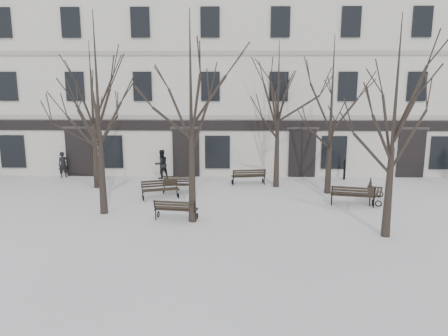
{
  "coord_description": "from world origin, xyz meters",
  "views": [
    {
      "loc": [
        -0.69,
        -18.03,
        5.86
      ],
      "look_at": [
        -1.11,
        3.0,
        1.53
      ],
      "focal_mm": 35.0,
      "sensor_mm": 36.0,
      "label": 1
    }
  ],
  "objects_px": {
    "tree_2": "(396,102)",
    "tree_0": "(97,90)",
    "tree_1": "(191,92)",
    "bench_4": "(249,176)",
    "bench_0": "(160,189)",
    "bench_1": "(176,209)",
    "bench_2": "(353,195)",
    "bench_3": "(179,184)",
    "bench_5": "(374,191)"
  },
  "relations": [
    {
      "from": "tree_2",
      "to": "bench_4",
      "type": "xyz_separation_m",
      "value": [
        -4.9,
        8.04,
        -4.54
      ]
    },
    {
      "from": "tree_1",
      "to": "bench_4",
      "type": "xyz_separation_m",
      "value": [
        2.56,
        6.44,
        -4.81
      ]
    },
    {
      "from": "bench_3",
      "to": "bench_5",
      "type": "height_order",
      "value": "bench_5"
    },
    {
      "from": "tree_1",
      "to": "bench_3",
      "type": "distance_m",
      "value": 6.85
    },
    {
      "from": "bench_2",
      "to": "bench_0",
      "type": "bearing_deg",
      "value": 5.22
    },
    {
      "from": "bench_0",
      "to": "bench_5",
      "type": "distance_m",
      "value": 10.46
    },
    {
      "from": "tree_1",
      "to": "tree_2",
      "type": "distance_m",
      "value": 7.63
    },
    {
      "from": "tree_1",
      "to": "bench_3",
      "type": "height_order",
      "value": "tree_1"
    },
    {
      "from": "bench_3",
      "to": "bench_4",
      "type": "xyz_separation_m",
      "value": [
        3.69,
        1.75,
        0.05
      ]
    },
    {
      "from": "tree_2",
      "to": "bench_2",
      "type": "height_order",
      "value": "tree_2"
    },
    {
      "from": "bench_1",
      "to": "bench_5",
      "type": "bearing_deg",
      "value": -153.77
    },
    {
      "from": "tree_2",
      "to": "bench_5",
      "type": "height_order",
      "value": "tree_2"
    },
    {
      "from": "bench_2",
      "to": "bench_3",
      "type": "height_order",
      "value": "bench_2"
    },
    {
      "from": "bench_0",
      "to": "bench_4",
      "type": "distance_m",
      "value": 5.36
    },
    {
      "from": "bench_5",
      "to": "tree_1",
      "type": "bearing_deg",
      "value": 131.53
    },
    {
      "from": "bench_3",
      "to": "bench_0",
      "type": "bearing_deg",
      "value": -124.1
    },
    {
      "from": "tree_1",
      "to": "bench_1",
      "type": "distance_m",
      "value": 4.88
    },
    {
      "from": "bench_0",
      "to": "bench_1",
      "type": "distance_m",
      "value": 3.57
    },
    {
      "from": "bench_5",
      "to": "tree_2",
      "type": "bearing_deg",
      "value": -171.79
    },
    {
      "from": "tree_0",
      "to": "tree_2",
      "type": "relative_size",
      "value": 1.06
    },
    {
      "from": "tree_0",
      "to": "bench_4",
      "type": "bearing_deg",
      "value": 39.41
    },
    {
      "from": "tree_0",
      "to": "bench_0",
      "type": "relative_size",
      "value": 4.51
    },
    {
      "from": "tree_0",
      "to": "bench_3",
      "type": "distance_m",
      "value": 6.78
    },
    {
      "from": "tree_1",
      "to": "bench_0",
      "type": "height_order",
      "value": "tree_1"
    },
    {
      "from": "bench_1",
      "to": "bench_5",
      "type": "relative_size",
      "value": 0.92
    },
    {
      "from": "bench_1",
      "to": "bench_5",
      "type": "xyz_separation_m",
      "value": [
        9.24,
        3.09,
        0.04
      ]
    },
    {
      "from": "bench_0",
      "to": "bench_1",
      "type": "bearing_deg",
      "value": -87.97
    },
    {
      "from": "tree_2",
      "to": "tree_0",
      "type": "bearing_deg",
      "value": 167.06
    },
    {
      "from": "bench_2",
      "to": "bench_5",
      "type": "distance_m",
      "value": 1.53
    },
    {
      "from": "bench_4",
      "to": "bench_0",
      "type": "bearing_deg",
      "value": 23.95
    },
    {
      "from": "tree_0",
      "to": "bench_5",
      "type": "relative_size",
      "value": 4.24
    },
    {
      "from": "tree_1",
      "to": "tree_2",
      "type": "relative_size",
      "value": 1.05
    },
    {
      "from": "tree_1",
      "to": "bench_1",
      "type": "relative_size",
      "value": 4.57
    },
    {
      "from": "tree_0",
      "to": "tree_1",
      "type": "bearing_deg",
      "value": -14.46
    },
    {
      "from": "tree_2",
      "to": "bench_0",
      "type": "xyz_separation_m",
      "value": [
        -9.38,
        5.11,
        -4.56
      ]
    },
    {
      "from": "tree_1",
      "to": "bench_2",
      "type": "relative_size",
      "value": 4.09
    },
    {
      "from": "bench_4",
      "to": "bench_3",
      "type": "bearing_deg",
      "value": 16.04
    },
    {
      "from": "bench_2",
      "to": "bench_4",
      "type": "bearing_deg",
      "value": -28.6
    },
    {
      "from": "bench_4",
      "to": "bench_5",
      "type": "bearing_deg",
      "value": 142.42
    },
    {
      "from": "bench_3",
      "to": "bench_4",
      "type": "relative_size",
      "value": 0.87
    },
    {
      "from": "bench_0",
      "to": "bench_4",
      "type": "bearing_deg",
      "value": 15.41
    },
    {
      "from": "bench_1",
      "to": "bench_4",
      "type": "xyz_separation_m",
      "value": [
        3.27,
        6.3,
        0.02
      ]
    },
    {
      "from": "tree_2",
      "to": "bench_4",
      "type": "relative_size",
      "value": 4.17
    },
    {
      "from": "tree_1",
      "to": "bench_5",
      "type": "xyz_separation_m",
      "value": [
        8.53,
        3.23,
        -4.79
      ]
    },
    {
      "from": "tree_0",
      "to": "tree_2",
      "type": "bearing_deg",
      "value": -12.94
    },
    {
      "from": "tree_1",
      "to": "bench_2",
      "type": "distance_m",
      "value": 9.01
    },
    {
      "from": "tree_1",
      "to": "bench_0",
      "type": "relative_size",
      "value": 4.46
    },
    {
      "from": "bench_3",
      "to": "tree_1",
      "type": "bearing_deg",
      "value": -76.84
    },
    {
      "from": "tree_2",
      "to": "bench_0",
      "type": "height_order",
      "value": "tree_2"
    },
    {
      "from": "tree_2",
      "to": "tree_1",
      "type": "bearing_deg",
      "value": 167.88
    }
  ]
}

